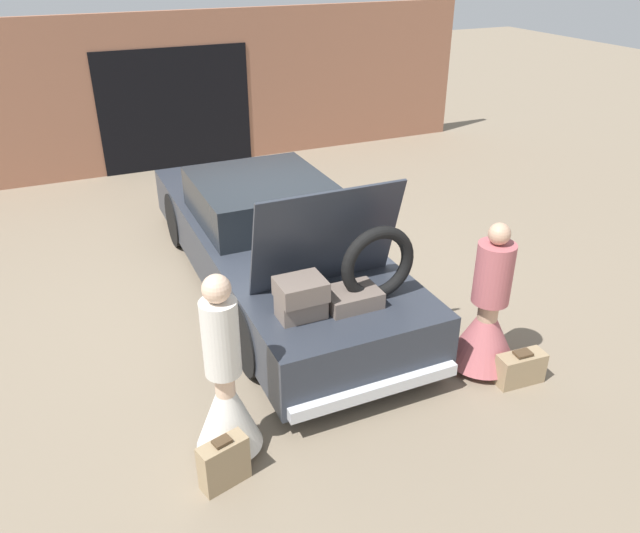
# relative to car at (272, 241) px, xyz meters

# --- Properties ---
(ground_plane) EXTENTS (40.00, 40.00, 0.00)m
(ground_plane) POSITION_rel_car_xyz_m (-0.00, 0.00, -0.60)
(ground_plane) COLOR #7F705B
(garage_wall_back) EXTENTS (12.00, 0.14, 2.80)m
(garage_wall_back) POSITION_rel_car_xyz_m (-0.00, 5.14, 0.80)
(garage_wall_back) COLOR #9E664C
(garage_wall_back) RESTS_ON ground_plane
(car) EXTENTS (1.83, 5.43, 1.88)m
(car) POSITION_rel_car_xyz_m (0.00, 0.00, 0.00)
(car) COLOR #2D333D
(car) RESTS_ON ground_plane
(person_left) EXTENTS (0.56, 0.56, 1.71)m
(person_left) POSITION_rel_car_xyz_m (-1.35, -2.60, 0.02)
(person_left) COLOR beige
(person_left) RESTS_ON ground_plane
(person_right) EXTENTS (0.69, 0.69, 1.60)m
(person_right) POSITION_rel_car_xyz_m (1.35, -2.50, -0.03)
(person_right) COLOR tan
(person_right) RESTS_ON ground_plane
(suitcase_beside_left_person) EXTENTS (0.43, 0.26, 0.45)m
(suitcase_beside_left_person) POSITION_rel_car_xyz_m (-1.49, -2.93, -0.38)
(suitcase_beside_left_person) COLOR #9E8460
(suitcase_beside_left_person) RESTS_ON ground_plane
(suitcase_beside_right_person) EXTENTS (0.49, 0.23, 0.35)m
(suitcase_beside_right_person) POSITION_rel_car_xyz_m (1.53, -2.86, -0.43)
(suitcase_beside_right_person) COLOR #9E8460
(suitcase_beside_right_person) RESTS_ON ground_plane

